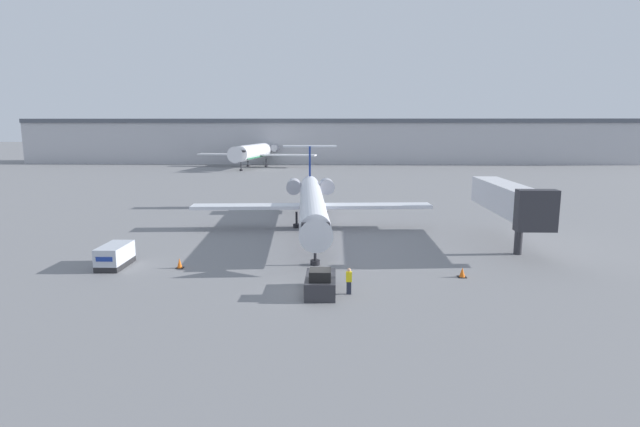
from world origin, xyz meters
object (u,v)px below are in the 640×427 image
(jet_bridge, at_px, (508,199))
(worker_near_tug, at_px, (349,280))
(luggage_cart, at_px, (115,256))
(traffic_cone_left, at_px, (180,263))
(traffic_cone_right, at_px, (462,273))
(pushback_tug, at_px, (320,283))
(airplane_main, at_px, (312,201))
(airplane_parked_far_left, at_px, (256,151))

(jet_bridge, bearing_deg, worker_near_tug, -136.97)
(luggage_cart, bearing_deg, traffic_cone_left, -3.15)
(traffic_cone_right, distance_m, jet_bridge, 12.83)
(traffic_cone_left, bearing_deg, worker_near_tug, -23.45)
(traffic_cone_right, bearing_deg, pushback_tug, -159.49)
(luggage_cart, xyz_separation_m, jet_bridge, (33.96, 8.16, 3.56))
(luggage_cart, xyz_separation_m, worker_near_tug, (18.69, -6.09, 0.06))
(luggage_cart, xyz_separation_m, traffic_cone_right, (27.33, -2.03, -0.54))
(airplane_main, height_order, airplane_parked_far_left, airplane_parked_far_left)
(traffic_cone_left, height_order, airplane_parked_far_left, airplane_parked_far_left)
(luggage_cart, distance_m, worker_near_tug, 19.66)
(airplane_main, distance_m, luggage_cart, 21.77)
(traffic_cone_right, distance_m, airplane_parked_far_left, 103.63)
(pushback_tug, relative_size, worker_near_tug, 2.19)
(worker_near_tug, bearing_deg, traffic_cone_right, 25.19)
(pushback_tug, xyz_separation_m, airplane_parked_far_left, (-20.53, 102.73, 3.50))
(airplane_main, xyz_separation_m, worker_near_tug, (3.49, -21.51, -2.14))
(airplane_main, relative_size, jet_bridge, 2.24)
(traffic_cone_left, bearing_deg, airplane_parked_far_left, 95.35)
(pushback_tug, relative_size, jet_bridge, 0.27)
(airplane_main, height_order, worker_near_tug, airplane_main)
(worker_near_tug, xyz_separation_m, jet_bridge, (15.27, 14.25, 3.49))
(luggage_cart, xyz_separation_m, traffic_cone_left, (5.33, -0.29, -0.50))
(airplane_parked_far_left, bearing_deg, luggage_cart, -87.78)
(airplane_main, bearing_deg, traffic_cone_left, -122.15)
(luggage_cart, relative_size, airplane_parked_far_left, 0.11)
(worker_near_tug, height_order, traffic_cone_left, worker_near_tug)
(worker_near_tug, bearing_deg, luggage_cart, 161.96)
(airplane_main, bearing_deg, jet_bridge, -21.15)
(airplane_main, relative_size, traffic_cone_right, 44.59)
(traffic_cone_right, bearing_deg, jet_bridge, 56.95)
(luggage_cart, bearing_deg, jet_bridge, 13.51)
(jet_bridge, bearing_deg, airplane_main, 158.85)
(traffic_cone_right, xyz_separation_m, airplane_parked_far_left, (-31.09, 98.78, 3.85))
(airplane_main, relative_size, traffic_cone_left, 40.24)
(traffic_cone_right, relative_size, jet_bridge, 0.05)
(worker_near_tug, bearing_deg, pushback_tug, 176.68)
(airplane_main, relative_size, luggage_cart, 8.88)
(luggage_cart, bearing_deg, worker_near_tug, -18.04)
(airplane_main, bearing_deg, airplane_parked_far_left, 103.13)
(worker_near_tug, xyz_separation_m, traffic_cone_right, (8.64, 4.06, -0.61))
(pushback_tug, distance_m, airplane_parked_far_left, 104.82)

